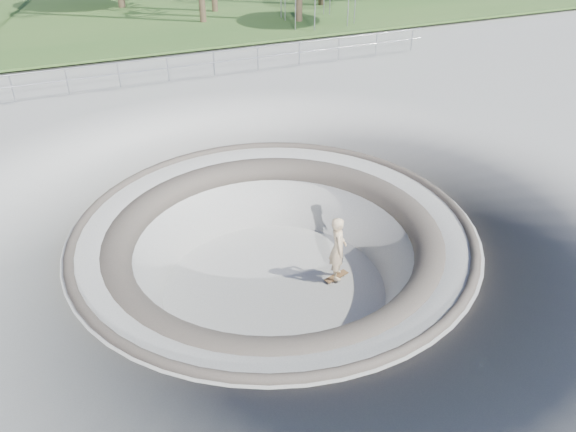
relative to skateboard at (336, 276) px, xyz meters
The scene contains 6 objects.
ground 2.54m from the skateboard, 168.34° to the left, with size 180.00×180.00×0.00m, color #A9A8A3.
skate_bowl 1.75m from the skateboard, 168.34° to the left, with size 14.00×14.00×4.10m.
distant_hills 57.80m from the skateboard, 87.95° to the left, with size 103.20×45.00×28.60m.
safety_railing 12.73m from the skateboard, 97.91° to the left, with size 25.00×0.06×1.03m.
skateboard is the anchor object (origin of this frame).
skater 0.96m from the skateboard, 90.00° to the right, with size 0.69×0.45×1.89m, color beige.
Camera 1 is at (-4.31, -11.22, 7.86)m, focal length 35.00 mm.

